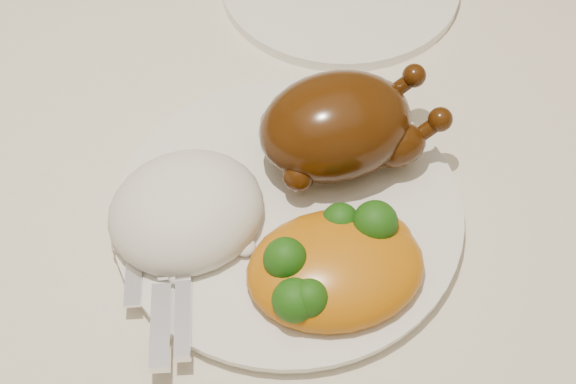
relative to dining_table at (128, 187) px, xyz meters
name	(u,v)px	position (x,y,z in m)	size (l,w,h in m)	color
dining_table	(128,187)	(0.00, 0.00, 0.00)	(1.60, 0.90, 0.76)	brown
tablecloth	(116,140)	(0.00, 0.00, 0.07)	(1.73, 1.03, 0.18)	beige
dinner_plate	(288,211)	(0.11, -0.16, 0.11)	(0.28, 0.28, 0.01)	white
roast_chicken	(340,125)	(0.17, -0.12, 0.15)	(0.16, 0.10, 0.08)	#472307
rice_mound	(186,211)	(0.03, -0.14, 0.13)	(0.14, 0.13, 0.07)	white
mac_and_cheese	(336,264)	(0.12, -0.23, 0.13)	(0.15, 0.12, 0.06)	orange
cutlery	(163,294)	(0.00, -0.20, 0.12)	(0.06, 0.16, 0.01)	silver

